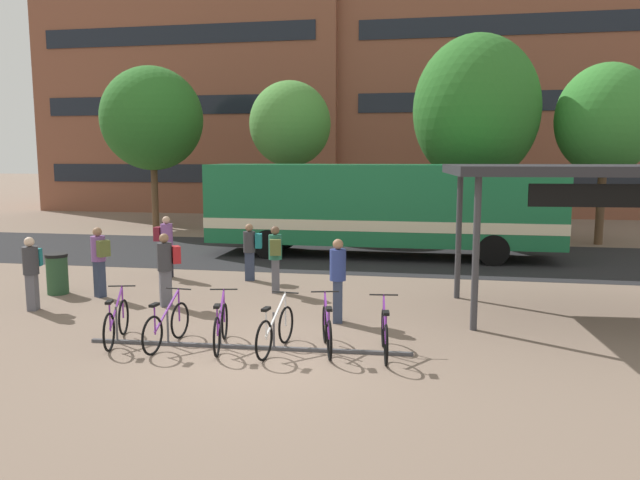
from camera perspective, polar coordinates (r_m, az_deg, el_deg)
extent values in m
plane|color=#7A6656|center=(10.71, -5.28, -11.08)|extent=(200.00, 200.00, 0.00)
cube|color=#232326|center=(21.40, 2.79, -1.45)|extent=(80.00, 7.20, 0.01)
cube|color=#196B3D|center=(21.06, 5.74, 3.43)|extent=(12.00, 2.55, 2.70)
cube|color=beige|center=(21.12, 5.72, 1.68)|extent=(12.02, 2.57, 0.36)
cube|color=black|center=(21.27, 20.67, 6.06)|extent=(1.00, 2.30, 0.40)
cube|color=black|center=(21.41, 21.95, 3.70)|extent=(0.08, 2.19, 1.40)
cube|color=black|center=(22.30, 5.25, 4.73)|extent=(9.84, 0.06, 0.97)
cube|color=black|center=(19.82, 4.60, 4.35)|extent=(9.84, 0.06, 0.97)
cylinder|color=black|center=(22.38, 15.48, -0.03)|extent=(1.00, 0.30, 1.00)
cylinder|color=black|center=(20.10, 16.05, -0.92)|extent=(1.00, 0.30, 1.00)
cylinder|color=black|center=(22.93, -3.37, 0.43)|extent=(1.00, 0.30, 1.00)
cylinder|color=black|center=(20.72, -4.88, -0.39)|extent=(1.00, 0.30, 1.00)
cube|color=#47474C|center=(11.25, -6.90, -10.00)|extent=(6.00, 0.35, 0.06)
cylinder|color=#47474C|center=(12.02, -18.64, -7.60)|extent=(0.04, 0.04, 0.70)
cylinder|color=#47474C|center=(11.62, -14.18, -7.96)|extent=(0.04, 0.04, 0.70)
cylinder|color=#47474C|center=(11.29, -9.41, -8.29)|extent=(0.04, 0.04, 0.70)
cylinder|color=#47474C|center=(11.05, -4.39, -8.57)|extent=(0.04, 0.04, 0.70)
cylinder|color=#47474C|center=(10.89, 0.83, -8.79)|extent=(0.04, 0.04, 0.70)
cylinder|color=#47474C|center=(10.82, 6.16, -8.95)|extent=(0.04, 0.04, 0.70)
torus|color=black|center=(12.53, -18.05, -6.94)|extent=(0.21, 0.69, 0.70)
torus|color=black|center=(11.58, -19.30, -8.21)|extent=(0.21, 0.69, 0.70)
cube|color=#702893|center=(12.00, -18.69, -6.08)|extent=(0.26, 0.90, 0.58)
cylinder|color=#702893|center=(11.61, -19.22, -6.82)|extent=(0.04, 0.04, 0.55)
cube|color=black|center=(11.55, -19.28, -5.55)|extent=(0.15, 0.24, 0.05)
cylinder|color=#702893|center=(12.44, -18.14, -5.56)|extent=(0.04, 0.04, 0.65)
cylinder|color=black|center=(12.37, -18.20, -4.15)|extent=(0.51, 0.15, 0.03)
torus|color=black|center=(12.00, -13.08, -7.40)|extent=(0.10, 0.71, 0.70)
torus|color=black|center=(11.14, -15.54, -8.68)|extent=(0.10, 0.71, 0.70)
cube|color=#702893|center=(11.51, -14.27, -6.49)|extent=(0.10, 0.92, 0.58)
cylinder|color=#702893|center=(11.16, -15.33, -7.25)|extent=(0.03, 0.03, 0.55)
cube|color=black|center=(11.09, -15.38, -5.93)|extent=(0.12, 0.23, 0.05)
cylinder|color=#702893|center=(11.91, -13.17, -5.97)|extent=(0.03, 0.03, 0.65)
cylinder|color=black|center=(11.83, -13.22, -4.49)|extent=(0.52, 0.07, 0.03)
torus|color=black|center=(11.78, -9.00, -7.58)|extent=(0.19, 0.70, 0.70)
torus|color=black|center=(10.81, -9.72, -9.02)|extent=(0.19, 0.70, 0.70)
cube|color=#702893|center=(11.23, -9.36, -6.70)|extent=(0.22, 0.91, 0.58)
cylinder|color=#702893|center=(10.83, -9.67, -7.53)|extent=(0.04, 0.04, 0.55)
cube|color=black|center=(10.77, -9.70, -6.17)|extent=(0.14, 0.24, 0.05)
cylinder|color=#702893|center=(11.68, -9.04, -6.12)|extent=(0.04, 0.04, 0.65)
cylinder|color=black|center=(11.61, -9.08, -4.62)|extent=(0.51, 0.13, 0.03)
torus|color=black|center=(11.42, -3.23, -8.00)|extent=(0.14, 0.70, 0.70)
torus|color=black|center=(10.52, -5.31, -9.42)|extent=(0.14, 0.70, 0.70)
cube|color=silver|center=(10.90, -4.20, -7.07)|extent=(0.16, 0.92, 0.58)
cylinder|color=silver|center=(10.53, -5.10, -7.90)|extent=(0.03, 0.03, 0.55)
cube|color=black|center=(10.46, -5.12, -6.51)|extent=(0.13, 0.23, 0.05)
cylinder|color=silver|center=(11.32, -3.28, -6.50)|extent=(0.04, 0.04, 0.65)
cylinder|color=black|center=(11.24, -3.30, -4.95)|extent=(0.52, 0.10, 0.03)
torus|color=black|center=(11.45, 0.45, -7.94)|extent=(0.22, 0.69, 0.70)
torus|color=black|center=(10.48, 0.90, -9.46)|extent=(0.22, 0.69, 0.70)
cube|color=#702893|center=(10.90, 0.66, -7.05)|extent=(0.26, 0.90, 0.58)
cylinder|color=#702893|center=(10.50, 0.86, -7.92)|extent=(0.04, 0.04, 0.55)
cube|color=black|center=(10.43, 0.86, -6.52)|extent=(0.15, 0.24, 0.05)
cylinder|color=#702893|center=(11.35, 0.46, -6.44)|extent=(0.04, 0.04, 0.65)
cylinder|color=black|center=(11.28, 0.46, -4.90)|extent=(0.51, 0.16, 0.03)
torus|color=black|center=(11.26, 5.98, -8.26)|extent=(0.13, 0.70, 0.70)
torus|color=black|center=(10.28, 6.26, -9.84)|extent=(0.13, 0.70, 0.70)
cube|color=#702893|center=(10.70, 6.13, -7.38)|extent=(0.15, 0.92, 0.58)
cylinder|color=#702893|center=(10.30, 6.25, -8.27)|extent=(0.03, 0.03, 0.55)
cube|color=black|center=(10.23, 6.27, -6.85)|extent=(0.13, 0.23, 0.05)
cylinder|color=#702893|center=(11.16, 6.01, -6.74)|extent=(0.04, 0.04, 0.65)
cylinder|color=black|center=(11.08, 6.03, -5.17)|extent=(0.52, 0.09, 0.03)
cylinder|color=#38383D|center=(12.38, 14.50, -1.33)|extent=(0.15, 0.15, 3.09)
cylinder|color=#38383D|center=(15.12, 12.95, 0.36)|extent=(0.15, 0.15, 3.09)
cube|color=#28282D|center=(14.20, 24.27, 6.05)|extent=(6.21, 4.04, 0.20)
cube|color=black|center=(12.76, 26.32, 3.77)|extent=(3.29, 0.33, 0.44)
cube|color=#565660|center=(15.58, -4.22, -3.39)|extent=(0.26, 0.30, 0.86)
cylinder|color=#23664C|center=(15.45, -4.25, -0.67)|extent=(0.42, 0.42, 0.63)
sphere|color=brown|center=(15.39, -4.26, 0.90)|extent=(0.22, 0.22, 0.22)
cube|color=#56602D|center=(15.19, -4.24, -0.70)|extent=(0.32, 0.25, 0.40)
cube|color=black|center=(17.98, -14.19, -2.02)|extent=(0.27, 0.21, 0.91)
cylinder|color=#7F4C93|center=(17.87, -14.27, 0.44)|extent=(0.35, 0.35, 0.66)
sphere|color=tan|center=(17.82, -14.32, 1.84)|extent=(0.22, 0.22, 0.22)
cube|color=maroon|center=(17.96, -15.04, 0.56)|extent=(0.19, 0.29, 0.40)
cube|color=#2D3851|center=(16.00, -20.08, -3.48)|extent=(0.33, 0.31, 0.91)
cylinder|color=#7F4C93|center=(15.87, -20.21, -0.77)|extent=(0.47, 0.47, 0.62)
sphere|color=#936B4C|center=(15.81, -20.28, 0.73)|extent=(0.22, 0.22, 0.22)
cube|color=#56602D|center=(15.64, -19.77, -0.76)|extent=(0.30, 0.33, 0.40)
cube|color=#565660|center=(14.57, -14.36, -4.44)|extent=(0.33, 0.31, 0.85)
cylinder|color=#333338|center=(14.44, -14.46, -1.54)|extent=(0.47, 0.47, 0.65)
sphere|color=#936B4C|center=(14.37, -14.52, 0.17)|extent=(0.22, 0.22, 0.22)
cube|color=#B21E23|center=(14.48, -13.45, -1.35)|extent=(0.31, 0.33, 0.40)
cube|color=#2D3851|center=(12.77, 1.68, -5.80)|extent=(0.23, 0.29, 0.90)
cylinder|color=navy|center=(12.61, 1.70, -2.36)|extent=(0.38, 0.38, 0.65)
sphere|color=#936B4C|center=(12.54, 1.71, -0.40)|extent=(0.22, 0.22, 0.22)
cube|color=#56602D|center=(12.86, 1.71, -2.01)|extent=(0.30, 0.22, 0.40)
cube|color=#2D3851|center=(17.14, -6.65, -2.48)|extent=(0.30, 0.25, 0.81)
cylinder|color=#333338|center=(17.03, -6.69, -0.18)|extent=(0.40, 0.40, 0.58)
sphere|color=#936B4C|center=(16.98, -6.71, 1.17)|extent=(0.22, 0.22, 0.22)
cube|color=#197075|center=(17.00, -5.82, -0.08)|extent=(0.23, 0.31, 0.40)
cube|color=#565660|center=(15.24, -25.50, -4.47)|extent=(0.26, 0.30, 0.83)
cylinder|color=#333338|center=(15.11, -25.66, -1.76)|extent=(0.41, 0.41, 0.63)
sphere|color=beige|center=(15.05, -25.76, -0.16)|extent=(0.22, 0.22, 0.22)
cube|color=#197075|center=(15.34, -25.31, -1.48)|extent=(0.32, 0.24, 0.40)
cylinder|color=#284C2D|center=(16.75, -23.55, -3.09)|extent=(0.52, 0.52, 0.95)
cylinder|color=black|center=(16.66, -23.65, -1.35)|extent=(0.55, 0.55, 0.08)
cylinder|color=brown|center=(26.33, 24.95, 2.93)|extent=(0.32, 0.32, 3.06)
ellipsoid|color=#388433|center=(26.29, 25.38, 10.25)|extent=(3.81, 3.81, 4.32)
cylinder|color=brown|center=(25.55, 14.21, 3.00)|extent=(0.32, 0.32, 2.80)
ellipsoid|color=#2D7028|center=(25.53, 14.51, 11.81)|extent=(5.01, 5.01, 5.95)
cylinder|color=brown|center=(30.75, -15.32, 4.11)|extent=(0.32, 0.32, 3.18)
ellipsoid|color=#2D7028|center=(30.74, -15.57, 10.99)|extent=(4.87, 4.87, 4.95)
cylinder|color=brown|center=(27.64, -2.79, 4.11)|extent=(0.32, 0.32, 3.30)
ellipsoid|color=#4C8E3D|center=(27.61, -2.84, 10.90)|extent=(3.65, 3.65, 3.81)
cube|color=brown|center=(43.56, -10.50, 16.66)|extent=(19.24, 10.75, 20.40)
cube|color=black|center=(38.04, -13.10, 6.15)|extent=(16.94, 0.06, 1.10)
cube|color=black|center=(38.15, -13.30, 12.29)|extent=(16.94, 0.06, 1.10)
cube|color=black|center=(38.69, -13.50, 18.32)|extent=(16.94, 0.06, 1.10)
cube|color=brown|center=(43.84, 20.52, 18.92)|extent=(25.60, 13.83, 24.42)
cube|color=black|center=(36.15, 21.69, 5.71)|extent=(22.53, 0.06, 1.10)
cube|color=black|center=(36.26, 22.02, 12.15)|extent=(22.53, 0.06, 1.10)
cube|color=black|center=(36.83, 22.37, 18.46)|extent=(22.53, 0.06, 1.10)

